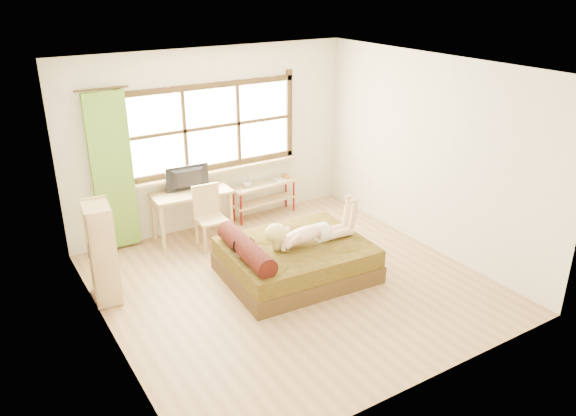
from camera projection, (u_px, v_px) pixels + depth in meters
floor at (292, 283)px, 7.15m from camera, size 4.50×4.50×0.00m
ceiling at (292, 68)px, 6.11m from camera, size 4.50×4.50×0.00m
wall_back at (212, 140)px, 8.39m from camera, size 4.50×0.00×4.50m
wall_front at (430, 260)px, 4.87m from camera, size 4.50×0.00×4.50m
wall_left at (99, 225)px, 5.54m from camera, size 0.00×4.50×4.50m
wall_right at (430, 154)px, 7.72m from camera, size 0.00×4.50×4.50m
window at (212, 130)px, 8.31m from camera, size 2.80×0.16×1.46m
curtain at (112, 172)px, 7.62m from camera, size 0.55×0.10×2.20m
bed at (293, 259)px, 7.23m from camera, size 1.89×1.55×0.69m
woman at (308, 224)px, 7.10m from camera, size 1.28×0.44×0.54m
kitten at (242, 247)px, 6.86m from camera, size 0.28×0.12×0.22m
desk at (191, 198)px, 8.19m from camera, size 1.17×0.58×0.71m
monitor at (189, 179)px, 8.13m from camera, size 0.64×0.12×0.37m
chair at (209, 213)px, 8.00m from camera, size 0.42×0.42×0.89m
pipe_shelf at (265, 192)px, 9.00m from camera, size 1.12×0.35×0.63m
cup at (247, 184)px, 8.77m from camera, size 0.14×0.14×0.10m
book at (275, 181)px, 9.03m from camera, size 0.18×0.24×0.02m
bookshelf at (102, 252)px, 6.61m from camera, size 0.37×0.56×1.21m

